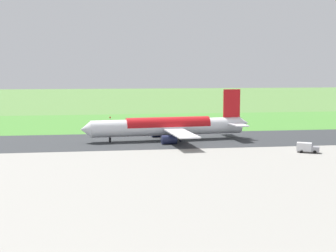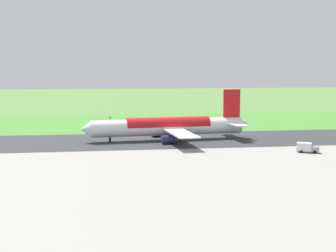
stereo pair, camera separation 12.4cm
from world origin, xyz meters
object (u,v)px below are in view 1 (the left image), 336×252
(no_stopping_sign, at_px, (110,119))
(traffic_cone_orange, at_px, (92,125))
(service_truck_baggage, at_px, (307,147))
(airliner_main, at_px, (169,126))

(no_stopping_sign, bearing_deg, traffic_cone_orange, 46.19)
(service_truck_baggage, relative_size, traffic_cone_orange, 11.22)
(service_truck_baggage, bearing_deg, airliner_main, -39.02)
(airliner_main, bearing_deg, service_truck_baggage, 140.98)
(no_stopping_sign, xyz_separation_m, traffic_cone_orange, (7.54, 7.86, -1.25))
(service_truck_baggage, xyz_separation_m, traffic_cone_orange, (58.36, -69.54, -1.13))
(service_truck_baggage, height_order, no_stopping_sign, service_truck_baggage)
(no_stopping_sign, bearing_deg, service_truck_baggage, 123.28)
(airliner_main, relative_size, service_truck_baggage, 8.77)
(service_truck_baggage, distance_m, traffic_cone_orange, 90.79)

